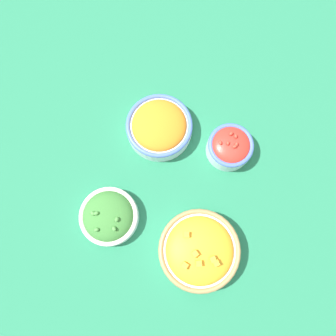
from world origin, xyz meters
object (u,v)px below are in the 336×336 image
(bowl_squash, at_px, (199,250))
(bowl_broccoli, at_px, (109,216))
(bowl_carrots, at_px, (159,127))
(bowl_cherry_tomatoes, at_px, (230,147))

(bowl_squash, height_order, bowl_broccoli, bowl_squash)
(bowl_squash, relative_size, bowl_carrots, 1.12)
(bowl_carrots, bearing_deg, bowl_squash, 29.82)
(bowl_carrots, distance_m, bowl_cherry_tomatoes, 0.19)
(bowl_cherry_tomatoes, bearing_deg, bowl_carrots, -94.17)
(bowl_carrots, relative_size, bowl_broccoli, 1.19)
(bowl_squash, bearing_deg, bowl_carrots, -150.18)
(bowl_carrots, bearing_deg, bowl_broccoli, -15.54)
(bowl_squash, xyz_separation_m, bowl_carrots, (-0.29, -0.16, -0.01))
(bowl_carrots, xyz_separation_m, bowl_broccoli, (0.25, -0.07, -0.01))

